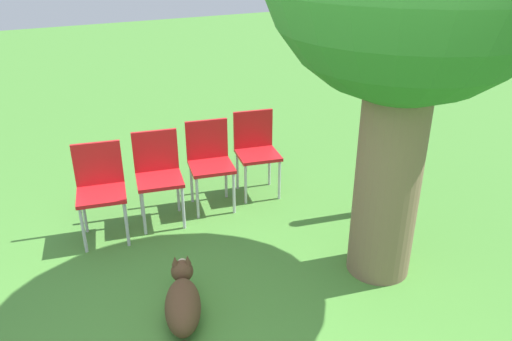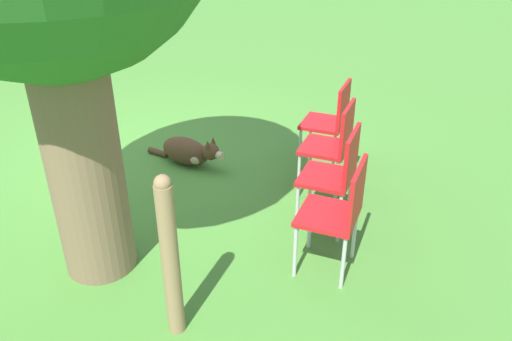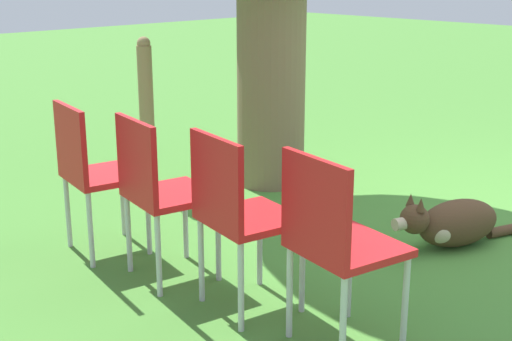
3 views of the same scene
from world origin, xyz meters
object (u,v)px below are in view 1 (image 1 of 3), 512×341
(red_chair_2, at_px, (210,158))
(red_chair_3, at_px, (256,146))
(dog, at_px, (183,302))
(fence_post, at_px, (373,161))
(red_chair_0, at_px, (100,184))
(red_chair_1, at_px, (158,170))

(red_chair_2, relative_size, red_chair_3, 1.00)
(red_chair_2, height_order, red_chair_3, same)
(dog, bearing_deg, fence_post, -55.10)
(red_chair_0, bearing_deg, red_chair_1, 106.18)
(fence_post, distance_m, red_chair_0, 2.65)
(fence_post, distance_m, red_chair_2, 1.67)
(dog, bearing_deg, red_chair_2, -9.85)
(dog, relative_size, fence_post, 0.82)
(red_chair_2, bearing_deg, red_chair_1, -73.82)
(red_chair_0, relative_size, red_chair_3, 1.00)
(fence_post, bearing_deg, dog, -73.97)
(red_chair_2, bearing_deg, fence_post, 66.77)
(red_chair_0, xyz_separation_m, red_chair_1, (-0.06, 0.57, 0.00))
(red_chair_1, distance_m, red_chair_3, 1.14)
(dog, bearing_deg, red_chair_1, 7.94)
(red_chair_2, bearing_deg, dog, -18.32)
(red_chair_0, height_order, red_chair_1, same)
(red_chair_1, bearing_deg, red_chair_0, -73.82)
(red_chair_1, height_order, red_chair_3, same)
(red_chair_0, bearing_deg, fence_post, 82.64)
(red_chair_0, bearing_deg, dog, 21.15)
(red_chair_1, xyz_separation_m, red_chair_3, (-0.12, 1.14, 0.00))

